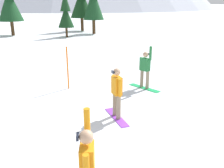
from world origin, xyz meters
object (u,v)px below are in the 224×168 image
snowboarder_background (145,69)px  trail_marker_pole (68,68)px  snowboarder_midground (117,92)px  pine_tree_broad (66,12)px

snowboarder_background → trail_marker_pole: bearing=157.1°
snowboarder_midground → trail_marker_pole: trail_marker_pole is taller
snowboarder_midground → pine_tree_broad: bearing=80.8°
snowboarder_midground → pine_tree_broad: pine_tree_broad is taller
pine_tree_broad → snowboarder_midground: bearing=-99.2°
trail_marker_pole → pine_tree_broad: bearing=76.5°
pine_tree_broad → trail_marker_pole: bearing=-103.5°
trail_marker_pole → pine_tree_broad: size_ratio=0.39×
snowboarder_midground → snowboarder_background: snowboarder_background is taller
snowboarder_midground → trail_marker_pole: bearing=101.7°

